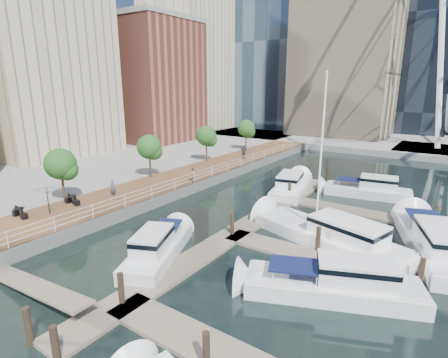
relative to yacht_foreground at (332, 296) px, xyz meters
name	(u,v)px	position (x,y,z in m)	size (l,w,h in m)	color
ground	(116,271)	(-11.33, -4.71, 0.00)	(520.00, 520.00, 0.00)	black
boardwalk	(174,183)	(-20.33, 10.29, 0.50)	(6.00, 60.00, 1.00)	brown
seawall	(196,187)	(-17.33, 10.29, 0.50)	(0.25, 60.00, 1.00)	#595954
land_inland	(39,155)	(-47.33, 10.29, 0.50)	(48.00, 90.00, 1.00)	gray
land_far	(399,121)	(-11.33, 97.29, 0.50)	(200.00, 114.00, 1.00)	gray
pier	(445,152)	(2.67, 47.29, 0.50)	(14.00, 12.00, 1.00)	gray
railing	(195,178)	(-17.43, 10.29, 1.52)	(0.10, 60.00, 1.05)	white
floating_docks	(308,237)	(-3.36, 5.27, 0.49)	(16.00, 34.00, 2.60)	#6D6051
midrise_condos	(107,67)	(-44.90, 22.11, 13.42)	(19.00, 67.00, 28.00)	#BCAD8E
street_trees	(149,147)	(-22.73, 9.29, 4.29)	(2.60, 42.60, 4.60)	#3F2B1C
yacht_foreground	(332,296)	(0.00, 0.00, 0.00)	(2.61, 9.76, 2.15)	silver
pedestrian_near	(113,188)	(-20.49, 2.59, 1.75)	(0.54, 0.36, 1.49)	#474C5F
pedestrian_mid	(192,174)	(-17.83, 10.41, 1.79)	(0.77, 0.60, 1.58)	gray
pedestrian_far	(244,152)	(-19.30, 23.02, 1.97)	(1.14, 0.47, 1.94)	#373A45
moored_yachts	(326,240)	(-2.45, 6.49, 0.00)	(20.45, 33.75, 11.50)	white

